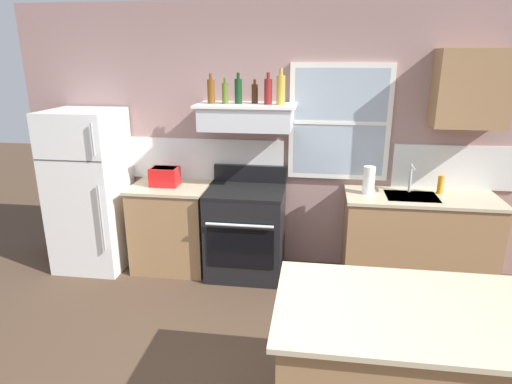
% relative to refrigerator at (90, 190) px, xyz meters
% --- Properties ---
extents(back_wall, '(5.40, 0.11, 2.70)m').
position_rel_refrigerator_xyz_m(back_wall, '(1.93, 0.39, 0.52)').
color(back_wall, gray).
rests_on(back_wall, ground_plane).
extents(refrigerator, '(0.70, 0.72, 1.67)m').
position_rel_refrigerator_xyz_m(refrigerator, '(0.00, 0.00, 0.00)').
color(refrigerator, white).
rests_on(refrigerator, ground_plane).
extents(counter_left_of_stove, '(0.79, 0.63, 0.91)m').
position_rel_refrigerator_xyz_m(counter_left_of_stove, '(0.85, 0.06, -0.38)').
color(counter_left_of_stove, '#9E754C').
rests_on(counter_left_of_stove, ground_plane).
extents(toaster, '(0.30, 0.20, 0.19)m').
position_rel_refrigerator_xyz_m(toaster, '(0.81, 0.05, 0.17)').
color(toaster, red).
rests_on(toaster, counter_left_of_stove).
extents(stove_range, '(0.76, 0.69, 1.09)m').
position_rel_refrigerator_xyz_m(stove_range, '(1.65, 0.02, -0.37)').
color(stove_range, black).
rests_on(stove_range, ground_plane).
extents(range_hood_shelf, '(0.96, 0.52, 0.24)m').
position_rel_refrigerator_xyz_m(range_hood_shelf, '(1.65, 0.12, 0.79)').
color(range_hood_shelf, silver).
extents(bottle_amber_wine, '(0.07, 0.07, 0.28)m').
position_rel_refrigerator_xyz_m(bottle_amber_wine, '(1.31, 0.09, 1.03)').
color(bottle_amber_wine, brown).
rests_on(bottle_amber_wine, range_hood_shelf).
extents(bottle_olive_oil_square, '(0.06, 0.06, 0.24)m').
position_rel_refrigerator_xyz_m(bottle_olive_oil_square, '(1.45, 0.08, 1.01)').
color(bottle_olive_oil_square, '#4C601E').
rests_on(bottle_olive_oil_square, range_hood_shelf).
extents(bottle_dark_green_wine, '(0.07, 0.07, 0.29)m').
position_rel_refrigerator_xyz_m(bottle_dark_green_wine, '(1.57, 0.11, 1.03)').
color(bottle_dark_green_wine, '#143819').
rests_on(bottle_dark_green_wine, range_hood_shelf).
extents(bottle_brown_stout, '(0.06, 0.06, 0.23)m').
position_rel_refrigerator_xyz_m(bottle_brown_stout, '(1.72, 0.17, 1.00)').
color(bottle_brown_stout, '#381E0F').
rests_on(bottle_brown_stout, range_hood_shelf).
extents(bottle_red_label_wine, '(0.07, 0.07, 0.29)m').
position_rel_refrigerator_xyz_m(bottle_red_label_wine, '(1.86, 0.08, 1.03)').
color(bottle_red_label_wine, maroon).
rests_on(bottle_red_label_wine, range_hood_shelf).
extents(bottle_champagne_gold_foil, '(0.08, 0.08, 0.33)m').
position_rel_refrigerator_xyz_m(bottle_champagne_gold_foil, '(1.98, 0.07, 1.05)').
color(bottle_champagne_gold_foil, '#B29333').
rests_on(bottle_champagne_gold_foil, range_hood_shelf).
extents(counter_right_with_sink, '(1.43, 0.63, 0.91)m').
position_rel_refrigerator_xyz_m(counter_right_with_sink, '(3.35, 0.06, -0.38)').
color(counter_right_with_sink, '#9E754C').
rests_on(counter_right_with_sink, ground_plane).
extents(sink_faucet, '(0.03, 0.17, 0.28)m').
position_rel_refrigerator_xyz_m(sink_faucet, '(3.25, 0.16, 0.25)').
color(sink_faucet, silver).
rests_on(sink_faucet, counter_right_with_sink).
extents(paper_towel_roll, '(0.11, 0.11, 0.27)m').
position_rel_refrigerator_xyz_m(paper_towel_roll, '(2.84, 0.06, 0.21)').
color(paper_towel_roll, white).
rests_on(paper_towel_roll, counter_right_with_sink).
extents(dish_soap_bottle, '(0.06, 0.06, 0.18)m').
position_rel_refrigerator_xyz_m(dish_soap_bottle, '(3.53, 0.16, 0.16)').
color(dish_soap_bottle, orange).
rests_on(dish_soap_bottle, counter_right_with_sink).
extents(kitchen_island, '(1.40, 0.90, 0.91)m').
position_rel_refrigerator_xyz_m(kitchen_island, '(2.85, -1.96, -0.38)').
color(kitchen_island, '#9E754C').
rests_on(kitchen_island, ground_plane).
extents(upper_cabinet_right, '(0.64, 0.32, 0.70)m').
position_rel_refrigerator_xyz_m(upper_cabinet_right, '(3.70, 0.20, 1.06)').
color(upper_cabinet_right, '#9E754C').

